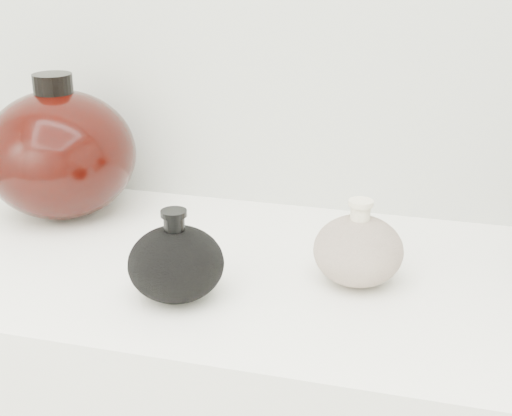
# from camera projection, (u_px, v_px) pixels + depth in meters

# --- Properties ---
(black_gourd_vase) EXTENTS (0.15, 0.15, 0.12)m
(black_gourd_vase) POSITION_uv_depth(u_px,v_px,m) (176.00, 263.00, 0.91)
(black_gourd_vase) COLOR black
(black_gourd_vase) RESTS_ON display_counter
(cream_gourd_vase) EXTENTS (0.16, 0.16, 0.12)m
(cream_gourd_vase) POSITION_uv_depth(u_px,v_px,m) (358.00, 250.00, 0.95)
(cream_gourd_vase) COLOR beige
(cream_gourd_vase) RESTS_ON display_counter
(left_round_pot) EXTENTS (0.25, 0.25, 0.24)m
(left_round_pot) POSITION_uv_depth(u_px,v_px,m) (60.00, 154.00, 1.16)
(left_round_pot) COLOR black
(left_round_pot) RESTS_ON display_counter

